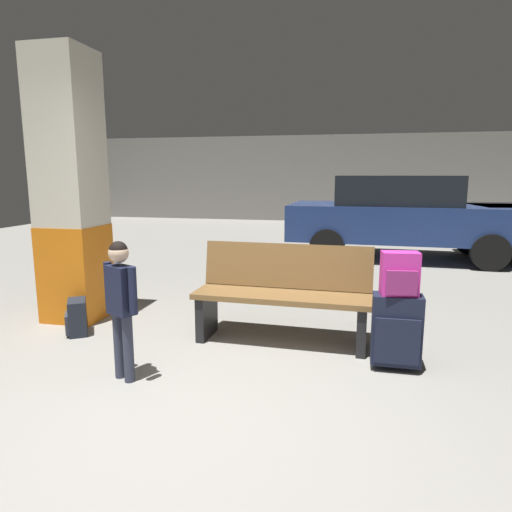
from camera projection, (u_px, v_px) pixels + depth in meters
name	position (u px, v px, depth m)	size (l,w,h in m)	color
ground_plane	(281.00, 284.00, 6.62)	(18.00, 18.00, 0.10)	gray
garage_back_wall	(326.00, 179.00, 14.88)	(18.00, 0.12, 2.80)	slate
structural_pillar	(71.00, 190.00, 4.69)	(0.57, 0.57, 2.76)	orange
bench	(283.00, 294.00, 4.17)	(1.62, 0.58, 0.89)	brown
suitcase	(396.00, 330.00, 3.57)	(0.38, 0.23, 0.60)	#191E33
backpack_bright	(400.00, 274.00, 3.49)	(0.30, 0.22, 0.34)	#D833A5
child	(121.00, 296.00, 3.32)	(0.33, 0.26, 1.06)	#33384C
backpack_dark_floor	(77.00, 317.00, 4.38)	(0.30, 0.32, 0.34)	#1E232D
parked_car_near	(402.00, 215.00, 8.28)	(4.16, 1.91, 1.51)	navy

